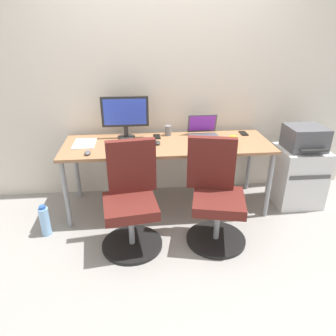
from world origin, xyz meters
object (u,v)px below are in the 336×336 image
Objects in this scene: office_chair_left at (131,201)px; printer at (305,138)px; desktop_monitor at (125,114)px; office_chair_right at (215,197)px; water_bottle_on_floor at (45,221)px; open_laptop at (203,131)px; side_cabinet at (298,176)px; coffee_mug at (233,141)px.

printer is at bearing 16.96° from office_chair_left.
desktop_monitor reaches higher than office_chair_left.
office_chair_right reaches higher than water_bottle_on_floor.
desktop_monitor is at bearing 177.15° from open_laptop.
side_cabinet is 1.32× the size of desktop_monitor.
printer is 0.83× the size of desktop_monitor.
desktop_monitor is at bearing 162.36° from coffee_mug.
desktop_monitor is at bearing 134.23° from office_chair_right.
water_bottle_on_floor is (-2.60, -0.36, -0.17)m from side_cabinet.
coffee_mug is at bearing -51.31° from open_laptop.
office_chair_right is 0.64m from coffee_mug.
open_laptop reaches higher than side_cabinet.
water_bottle_on_floor is 0.65× the size of desktop_monitor.
office_chair_left is 0.98m from desktop_monitor.
coffee_mug is (1.01, 0.47, 0.35)m from office_chair_left.
coffee_mug is (-0.78, -0.08, 0.02)m from printer.
office_chair_left is 1.87m from side_cabinet.
open_laptop is at bearing 44.68° from office_chair_left.
side_cabinet is at bearing -11.99° from open_laptop.
office_chair_left is 1.16m from coffee_mug.
open_laptop is (0.77, 0.76, 0.36)m from office_chair_left.
desktop_monitor reaches higher than printer.
office_chair_left is at bearing 179.92° from office_chair_right.
printer is 1.86m from desktop_monitor.
desktop_monitor is (0.77, 0.61, 0.83)m from water_bottle_on_floor.
side_cabinet is at bearing -7.98° from desktop_monitor.
office_chair_left is 1.14m from open_laptop.
office_chair_left is 0.88m from water_bottle_on_floor.
office_chair_right is 3.03× the size of open_laptop.
office_chair_right is at bearing -6.94° from water_bottle_on_floor.
water_bottle_on_floor is 1.29m from desktop_monitor.
coffee_mug is at bearing 8.80° from water_bottle_on_floor.
desktop_monitor is 5.22× the size of coffee_mug.
printer is at bearing 27.54° from office_chair_right.
desktop_monitor reaches higher than open_laptop.
side_cabinet is at bearing 7.83° from water_bottle_on_floor.
printer is at bearing -12.04° from open_laptop.
office_chair_left is 10.22× the size of coffee_mug.
side_cabinet is 2.63m from water_bottle_on_floor.
office_chair_right is 2.35× the size of printer.
water_bottle_on_floor is 1.80m from open_laptop.
open_laptop reaches higher than printer.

